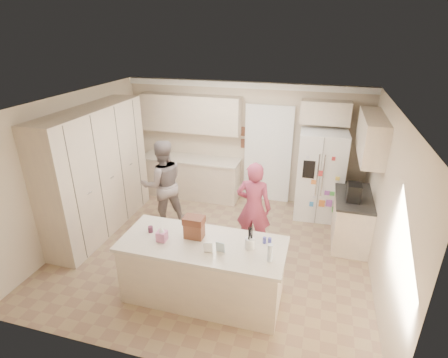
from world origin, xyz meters
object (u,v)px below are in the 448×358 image
(refrigerator, at_px, (320,175))
(coffee_maker, at_px, (354,192))
(island_base, at_px, (203,271))
(tissue_box, at_px, (162,236))
(utensil_crock, at_px, (250,243))
(dollhouse_body, at_px, (194,230))
(teen_girl, at_px, (254,208))
(teen_boy, at_px, (163,184))

(refrigerator, distance_m, coffee_maker, 1.17)
(island_base, relative_size, tissue_box, 15.71)
(coffee_maker, distance_m, utensil_crock, 2.32)
(utensil_crock, height_order, dollhouse_body, dollhouse_body)
(teen_girl, bearing_deg, coffee_maker, -160.71)
(coffee_maker, relative_size, utensil_crock, 2.00)
(utensil_crock, bearing_deg, dollhouse_body, 176.42)
(refrigerator, xyz_separation_m, tissue_box, (-2.03, -3.01, 0.10))
(island_base, distance_m, teen_boy, 2.28)
(coffee_maker, distance_m, dollhouse_body, 2.84)
(island_base, relative_size, teen_boy, 1.27)
(refrigerator, bearing_deg, tissue_box, -126.70)
(refrigerator, height_order, island_base, refrigerator)
(utensil_crock, height_order, teen_girl, teen_girl)
(island_base, bearing_deg, utensil_crock, 4.40)
(utensil_crock, xyz_separation_m, dollhouse_body, (-0.80, 0.05, 0.04))
(teen_girl, bearing_deg, island_base, 72.83)
(coffee_maker, distance_m, teen_boy, 3.46)
(coffee_maker, height_order, tissue_box, coffee_maker)
(refrigerator, relative_size, island_base, 0.82)
(refrigerator, height_order, utensil_crock, refrigerator)
(utensil_crock, distance_m, tissue_box, 1.21)
(refrigerator, relative_size, teen_girl, 1.10)
(utensil_crock, xyz_separation_m, tissue_box, (-1.20, -0.15, -0.00))
(tissue_box, bearing_deg, teen_boy, 114.70)
(island_base, xyz_separation_m, tissue_box, (-0.55, -0.10, 0.56))
(tissue_box, bearing_deg, teen_girl, 55.83)
(coffee_maker, xyz_separation_m, tissue_box, (-2.60, -2.00, -0.07))
(coffee_maker, height_order, utensil_crock, coffee_maker)
(coffee_maker, relative_size, dollhouse_body, 1.15)
(refrigerator, xyz_separation_m, island_base, (-1.48, -2.91, -0.46))
(island_base, relative_size, dollhouse_body, 8.46)
(teen_girl, bearing_deg, refrigerator, -123.06)
(utensil_crock, height_order, teen_boy, teen_boy)
(refrigerator, height_order, tissue_box, refrigerator)
(refrigerator, distance_m, tissue_box, 3.63)
(refrigerator, distance_m, utensil_crock, 2.98)
(utensil_crock, bearing_deg, teen_girl, 98.85)
(tissue_box, height_order, teen_boy, teen_boy)
(island_base, bearing_deg, dollhouse_body, 146.31)
(island_base, height_order, tissue_box, tissue_box)
(dollhouse_body, xyz_separation_m, teen_boy, (-1.25, 1.65, -0.17))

